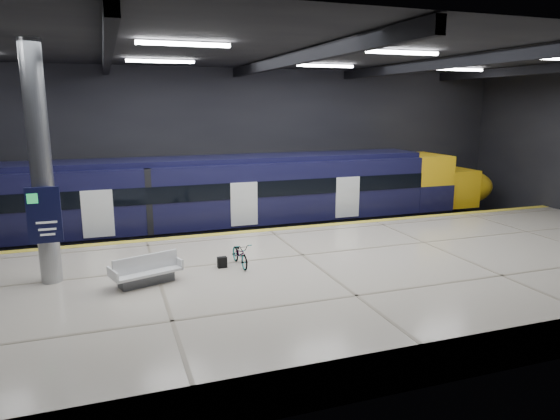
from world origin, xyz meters
name	(u,v)px	position (x,y,z in m)	size (l,w,h in m)	color
ground	(292,276)	(0.00, 0.00, 0.00)	(30.00, 30.00, 0.00)	black
room_shell	(293,120)	(0.00, 0.00, 5.72)	(30.10, 16.10, 8.05)	black
platform	(319,284)	(0.00, -2.50, 0.55)	(30.00, 11.00, 1.10)	beige
safety_strip	(269,230)	(0.00, 2.75, 1.11)	(30.00, 0.40, 0.01)	yellow
rails	(251,237)	(0.00, 5.50, 0.08)	(30.00, 1.52, 0.16)	gray
train	(210,199)	(-1.92, 5.50, 2.06)	(29.40, 2.84, 3.79)	black
bench	(146,274)	(-5.37, -2.16, 1.41)	(2.17, 1.42, 0.89)	#595B60
bicycle	(240,254)	(-2.35, -1.42, 1.50)	(0.52, 1.50, 0.79)	#99999E
pannier_bag	(222,262)	(-2.95, -1.42, 1.28)	(0.30, 0.18, 0.35)	black
info_column	(41,169)	(-8.00, -1.03, 4.46)	(0.90, 0.78, 6.90)	#9EA0A5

